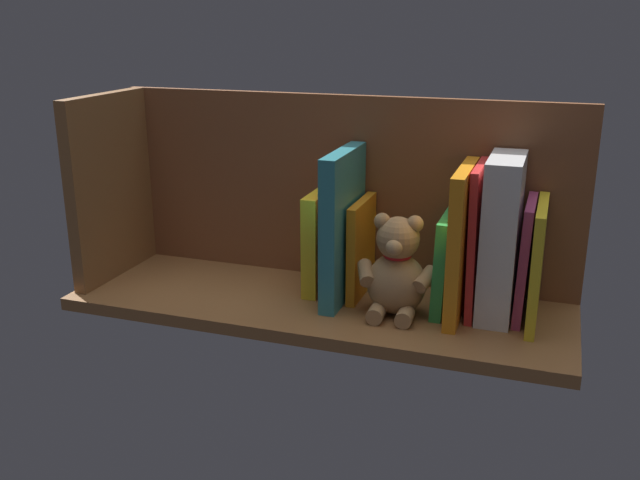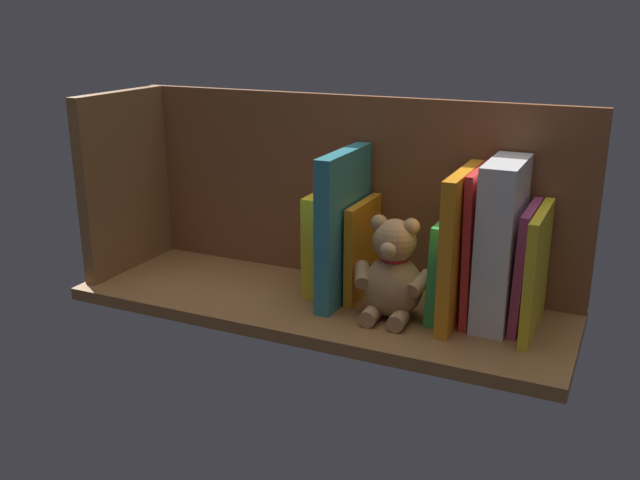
# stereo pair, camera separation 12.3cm
# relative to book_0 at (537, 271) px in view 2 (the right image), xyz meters

# --- Properties ---
(ground_plane) EXTENTS (0.88, 0.30, 0.02)m
(ground_plane) POSITION_rel_book_0_xyz_m (0.36, 0.03, -0.11)
(ground_plane) COLOR brown
(shelf_back_panel) EXTENTS (0.88, 0.02, 0.35)m
(shelf_back_panel) POSITION_rel_book_0_xyz_m (0.36, -0.10, 0.07)
(shelf_back_panel) COLOR brown
(shelf_back_panel) RESTS_ON ground_plane
(shelf_side_divider) EXTENTS (0.02, 0.24, 0.35)m
(shelf_side_divider) POSITION_rel_book_0_xyz_m (0.79, 0.03, 0.07)
(shelf_side_divider) COLOR brown
(shelf_side_divider) RESTS_ON ground_plane
(book_0) EXTENTS (0.02, 0.18, 0.20)m
(book_0) POSITION_rel_book_0_xyz_m (0.00, 0.00, 0.00)
(book_0) COLOR yellow
(book_0) RESTS_ON ground_plane
(book_1) EXTENTS (0.02, 0.14, 0.20)m
(book_1) POSITION_rel_book_0_xyz_m (0.02, -0.02, -0.00)
(book_1) COLOR #B23F72
(book_1) RESTS_ON ground_plane
(dictionary_thick_white) EXTENTS (0.06, 0.15, 0.27)m
(dictionary_thick_white) POSITION_rel_book_0_xyz_m (0.06, -0.01, 0.04)
(dictionary_thick_white) COLOR silver
(dictionary_thick_white) RESTS_ON ground_plane
(book_2) EXTENTS (0.02, 0.15, 0.25)m
(book_2) POSITION_rel_book_0_xyz_m (0.10, -0.01, 0.03)
(book_2) COLOR red
(book_2) RESTS_ON ground_plane
(book_3) EXTENTS (0.02, 0.19, 0.25)m
(book_3) POSITION_rel_book_0_xyz_m (0.12, 0.01, 0.03)
(book_3) COLOR orange
(book_3) RESTS_ON ground_plane
(book_4) EXTENTS (0.02, 0.15, 0.17)m
(book_4) POSITION_rel_book_0_xyz_m (0.15, -0.01, -0.02)
(book_4) COLOR green
(book_4) RESTS_ON ground_plane
(teddy_bear) EXTENTS (0.14, 0.11, 0.17)m
(teddy_bear) POSITION_rel_book_0_xyz_m (0.22, 0.05, -0.02)
(teddy_bear) COLOR tan
(teddy_bear) RESTS_ON ground_plane
(book_5) EXTENTS (0.02, 0.14, 0.18)m
(book_5) POSITION_rel_book_0_xyz_m (0.30, -0.02, -0.01)
(book_5) COLOR orange
(book_5) RESTS_ON ground_plane
(book_6) EXTENTS (0.03, 0.19, 0.27)m
(book_6) POSITION_rel_book_0_xyz_m (0.33, 0.01, 0.03)
(book_6) COLOR teal
(book_6) RESTS_ON ground_plane
(book_7) EXTENTS (0.01, 0.13, 0.23)m
(book_7) POSITION_rel_book_0_xyz_m (0.36, -0.02, 0.01)
(book_7) COLOR red
(book_7) RESTS_ON ground_plane
(book_8) EXTENTS (0.03, 0.13, 0.18)m
(book_8) POSITION_rel_book_0_xyz_m (0.38, -0.02, -0.01)
(book_8) COLOR yellow
(book_8) RESTS_ON ground_plane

